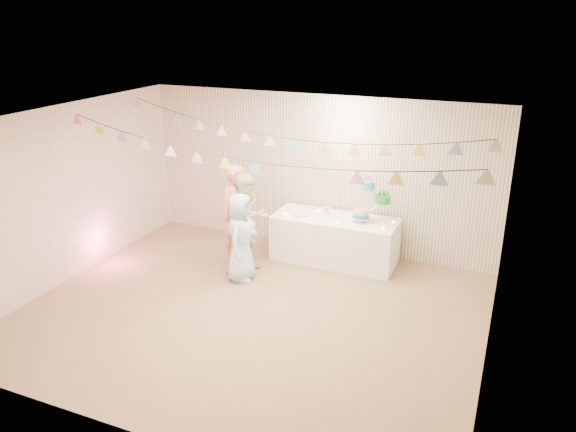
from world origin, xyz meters
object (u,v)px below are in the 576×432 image
at_px(cake_stand, 371,200).
at_px(person_child, 241,237).
at_px(table, 334,239).
at_px(person_adult_b, 248,224).
at_px(person_adult_a, 239,215).

xyz_separation_m(cake_stand, person_child, (-1.64, -1.21, -0.41)).
bearing_deg(person_child, table, -50.42).
height_order(person_adult_b, person_child, person_adult_b).
distance_m(person_adult_b, person_child, 0.27).
height_order(table, person_child, person_child).
height_order(cake_stand, person_adult_b, person_adult_b).
distance_m(cake_stand, person_child, 2.08).
xyz_separation_m(person_adult_a, person_child, (0.29, -0.50, -0.13)).
bearing_deg(person_child, cake_stand, -60.82).
bearing_deg(person_adult_b, table, -29.54).
relative_size(person_adult_a, person_child, 1.20).
relative_size(table, person_child, 1.46).
bearing_deg(person_adult_a, cake_stand, -33.42).
bearing_deg(table, cake_stand, 5.19).
distance_m(cake_stand, person_adult_b, 1.93).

